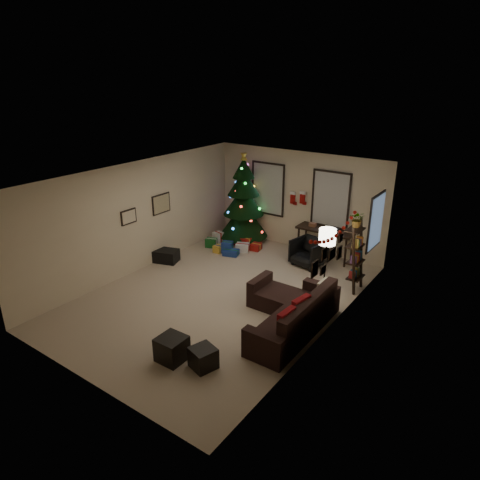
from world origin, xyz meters
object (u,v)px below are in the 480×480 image
Objects in this scene: sofa at (291,314)px; desk_chair at (309,252)px; desk at (326,233)px; bookshelf at (356,257)px; christmas_tree at (244,204)px.

desk_chair is at bearing 110.41° from sofa.
sofa reaches higher than desk.
desk_chair is (-0.14, -0.65, -0.37)m from desk.
sofa is 2.95m from desk_chair.
bookshelf reaches higher than sofa.
desk reaches higher than desk_chair.
sofa is at bearing -101.26° from bookshelf.
desk is at bearing 136.14° from bookshelf.
christmas_tree is at bearing -177.68° from desk.
sofa is 2.25m from bookshelf.
desk is 1.83m from bookshelf.
bookshelf is (1.32, -1.26, 0.09)m from desk.
sofa is 1.62× the size of desk.
sofa is 3.55m from desk.
christmas_tree is 1.74× the size of desk.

